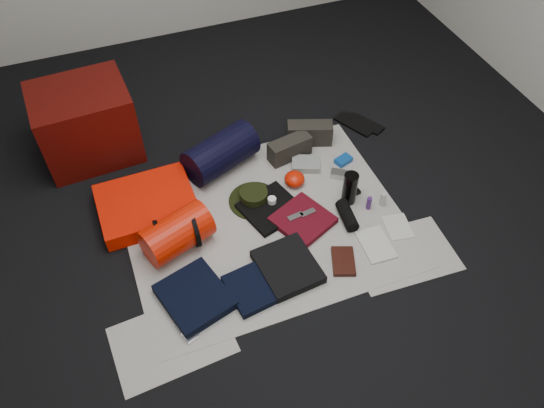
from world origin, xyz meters
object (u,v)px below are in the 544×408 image
object	(u,v)px
stuff_sack	(177,233)
compact_camera	(339,174)
red_cabinet	(86,123)
sleeping_pad	(147,204)
water_bottle	(350,188)
navy_duffel	(221,153)
paperback_book	(343,261)

from	to	relation	value
stuff_sack	compact_camera	size ratio (longest dim) A/B	3.73
red_cabinet	compact_camera	distance (m)	1.65
stuff_sack	sleeping_pad	bearing A→B (deg)	108.57
sleeping_pad	water_bottle	bearing A→B (deg)	-17.21
stuff_sack	water_bottle	bearing A→B (deg)	-1.80
navy_duffel	compact_camera	size ratio (longest dim) A/B	4.54
navy_duffel	stuff_sack	bearing A→B (deg)	-151.11
navy_duffel	paperback_book	world-z (taller)	navy_duffel
sleeping_pad	compact_camera	xyz separation A→B (m)	(1.20, -0.15, -0.03)
water_bottle	paperback_book	world-z (taller)	water_bottle
water_bottle	compact_camera	bearing A→B (deg)	80.35
navy_duffel	paperback_book	bearing A→B (deg)	-89.89
sleeping_pad	stuff_sack	bearing A→B (deg)	-71.43
red_cabinet	water_bottle	size ratio (longest dim) A/B	2.65
red_cabinet	navy_duffel	xyz separation A→B (m)	(0.75, -0.45, -0.12)
navy_duffel	water_bottle	xyz separation A→B (m)	(0.64, -0.56, -0.01)
navy_duffel	paperback_book	distance (m)	1.06
paperback_book	navy_duffel	bearing A→B (deg)	133.42
sleeping_pad	paperback_book	size ratio (longest dim) A/B	2.96
paperback_book	stuff_sack	bearing A→B (deg)	172.51
stuff_sack	paperback_book	world-z (taller)	stuff_sack
red_cabinet	stuff_sack	world-z (taller)	red_cabinet
water_bottle	compact_camera	distance (m)	0.23
red_cabinet	compact_camera	size ratio (longest dim) A/B	5.68
compact_camera	paperback_book	bearing A→B (deg)	-79.33
red_cabinet	stuff_sack	bearing A→B (deg)	-74.70
stuff_sack	navy_duffel	distance (m)	0.67
sleeping_pad	water_bottle	distance (m)	1.22
sleeping_pad	compact_camera	distance (m)	1.21
paperback_book	sleeping_pad	bearing A→B (deg)	161.23
red_cabinet	sleeping_pad	distance (m)	0.71
navy_duffel	water_bottle	distance (m)	0.85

